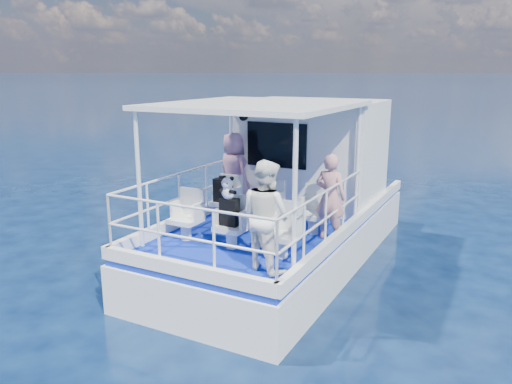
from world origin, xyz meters
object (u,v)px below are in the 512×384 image
(passenger_port_fwd, at_px, (233,172))
(panda, at_px, (228,188))
(backpack_center, at_px, (230,212))
(passenger_stbd_aft, at_px, (266,216))

(passenger_port_fwd, relative_size, panda, 4.35)
(backpack_center, bearing_deg, passenger_stbd_aft, -29.76)
(passenger_stbd_aft, xyz_separation_m, panda, (-0.92, 0.50, 0.20))
(panda, bearing_deg, backpack_center, 65.68)
(panda, bearing_deg, passenger_stbd_aft, -28.51)
(passenger_port_fwd, xyz_separation_m, passenger_stbd_aft, (2.01, -2.53, 0.01))
(backpack_center, xyz_separation_m, panda, (-0.01, -0.02, 0.41))
(passenger_port_fwd, xyz_separation_m, backpack_center, (1.10, -2.01, -0.20))
(passenger_port_fwd, bearing_deg, backpack_center, 138.95)
(passenger_port_fwd, distance_m, backpack_center, 2.30)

